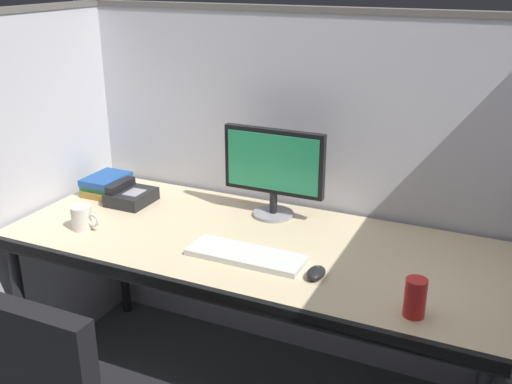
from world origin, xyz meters
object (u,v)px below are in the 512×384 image
at_px(desk, 249,253).
at_px(keyboard_main, 246,255).
at_px(computer_mouse, 316,273).
at_px(coffee_mug, 82,218).
at_px(desk_phone, 130,196).
at_px(soda_can, 415,298).
at_px(monitor_center, 274,167).
at_px(book_stack, 107,184).

relative_size(desk, keyboard_main, 4.42).
bearing_deg(computer_mouse, desk, 153.99).
bearing_deg(coffee_mug, desk_phone, 88.85).
bearing_deg(soda_can, desk_phone, 163.40).
distance_m(monitor_center, soda_can, 0.87).
bearing_deg(computer_mouse, monitor_center, 128.53).
relative_size(desk, soda_can, 15.57).
xyz_separation_m(keyboard_main, soda_can, (0.62, -0.13, 0.05)).
bearing_deg(soda_can, monitor_center, 142.58).
relative_size(desk, book_stack, 8.54).
height_order(monitor_center, desk_phone, monitor_center).
distance_m(desk, keyboard_main, 0.15).
distance_m(desk, monitor_center, 0.38).
distance_m(soda_can, coffee_mug, 1.32).
bearing_deg(monitor_center, soda_can, -37.42).
xyz_separation_m(keyboard_main, computer_mouse, (0.27, -0.03, 0.01)).
bearing_deg(computer_mouse, keyboard_main, 173.86).
bearing_deg(computer_mouse, soda_can, -15.76).
bearing_deg(book_stack, desk, -13.59).
distance_m(desk, computer_mouse, 0.37).
bearing_deg(keyboard_main, desk_phone, 159.13).
height_order(desk, coffee_mug, coffee_mug).
distance_m(keyboard_main, book_stack, 0.93).
height_order(desk, keyboard_main, keyboard_main).
height_order(desk, soda_can, soda_can).
bearing_deg(monitor_center, desk_phone, -168.31).
bearing_deg(desk, book_stack, 166.41).
height_order(keyboard_main, coffee_mug, coffee_mug).
relative_size(keyboard_main, computer_mouse, 4.48).
relative_size(soda_can, coffee_mug, 0.97).
xyz_separation_m(desk, book_stack, (-0.82, 0.20, 0.09)).
height_order(computer_mouse, desk_phone, desk_phone).
xyz_separation_m(keyboard_main, book_stack, (-0.87, 0.33, 0.03)).
bearing_deg(monitor_center, book_stack, -175.11).
relative_size(desk_phone, book_stack, 0.85).
relative_size(keyboard_main, book_stack, 1.93).
bearing_deg(desk_phone, soda_can, -16.60).
relative_size(coffee_mug, book_stack, 0.57).
height_order(monitor_center, coffee_mug, monitor_center).
bearing_deg(coffee_mug, book_stack, 114.31).
bearing_deg(book_stack, monitor_center, 4.89).
distance_m(desk_phone, coffee_mug, 0.31).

